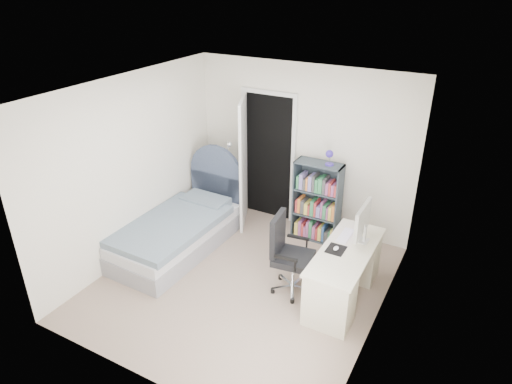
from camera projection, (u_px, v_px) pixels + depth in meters
The scene contains 8 objects.
room_shell at pixel (241, 196), 5.37m from camera, with size 3.50×3.70×2.60m.
door at pixel (252, 159), 6.97m from camera, with size 0.92×0.77×2.06m.
bed at pixel (181, 229), 6.55m from camera, with size 1.03×2.08×1.27m.
nightstand at pixel (229, 190), 7.55m from camera, with size 0.36×0.36×0.54m.
floor_lamp at pixel (229, 190), 7.10m from camera, with size 0.19×0.19×1.36m.
bookcase at pixel (317, 205), 6.65m from camera, with size 0.68×0.29×1.44m.
desk at pixel (345, 272), 5.47m from camera, with size 0.57×1.43×1.17m.
office_chair at pixel (287, 250), 5.55m from camera, with size 0.55×0.56×1.04m.
Camera 1 is at (2.45, -4.13, 3.66)m, focal length 32.00 mm.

